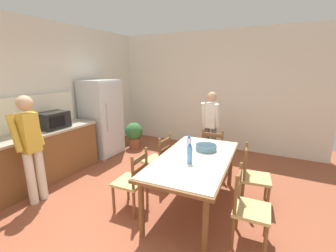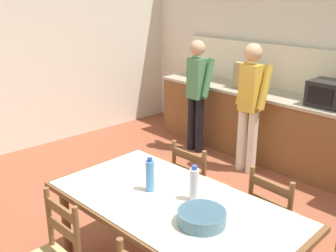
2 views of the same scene
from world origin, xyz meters
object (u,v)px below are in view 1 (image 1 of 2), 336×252
at_px(dining_table, 195,162).
at_px(potted_plant, 134,133).
at_px(person_at_counter, 31,144).
at_px(chair_head_end, 213,151).
at_px(bottle_off_centre, 189,146).
at_px(chair_side_far_left, 132,181).
at_px(chair_side_near_left, 248,208).
at_px(serving_bowl, 206,147).
at_px(refrigerator, 102,118).
at_px(chair_side_near_right, 253,177).
at_px(microwave, 53,120).
at_px(bottle_near_centre, 190,154).
at_px(person_by_table, 211,123).
at_px(chair_side_far_right, 159,160).

distance_m(dining_table, potted_plant, 2.86).
bearing_deg(person_at_counter, chair_head_end, -134.37).
xyz_separation_m(bottle_off_centre, chair_side_far_left, (-0.55, 0.63, -0.47)).
bearing_deg(chair_side_near_left, serving_bowl, 43.48).
distance_m(refrigerator, chair_side_near_right, 3.53).
height_order(bottle_off_centre, chair_side_far_left, bottle_off_centre).
relative_size(refrigerator, bottle_off_centre, 6.48).
xyz_separation_m(microwave, bottle_off_centre, (0.26, -2.59, -0.17)).
height_order(bottle_near_centre, person_at_counter, person_at_counter).
distance_m(chair_side_near_right, chair_side_far_left, 1.78).
bearing_deg(chair_side_near_right, person_at_counter, 107.74).
bearing_deg(microwave, bottle_near_centre, -91.22).
relative_size(dining_table, serving_bowl, 6.03).
relative_size(serving_bowl, chair_side_near_left, 0.35).
bearing_deg(person_by_table, refrigerator, -69.21).
distance_m(bottle_near_centre, person_at_counter, 2.32).
distance_m(dining_table, bottle_off_centre, 0.26).
bearing_deg(bottle_off_centre, serving_bowl, -36.75).
bearing_deg(refrigerator, chair_side_near_left, -112.35).
xyz_separation_m(chair_head_end, person_by_table, (0.55, 0.23, 0.42)).
bearing_deg(chair_side_near_right, microwave, 92.65).
xyz_separation_m(chair_side_near_left, potted_plant, (2.10, 3.07, -0.06)).
relative_size(chair_side_far_left, potted_plant, 1.36).
bearing_deg(bottle_off_centre, chair_head_end, -3.13).
bearing_deg(refrigerator, person_by_table, -73.13).
height_order(chair_side_far_right, person_by_table, person_by_table).
bearing_deg(chair_side_far_left, microwave, -101.17).
bearing_deg(chair_side_far_right, serving_bowl, 89.55).
distance_m(serving_bowl, chair_side_far_right, 0.94).
relative_size(dining_table, chair_side_far_right, 2.12).
bearing_deg(bottle_near_centre, person_by_table, 8.76).
bearing_deg(person_by_table, microwave, -47.05).
xyz_separation_m(bottle_off_centre, person_at_counter, (-1.04, 2.07, 0.01)).
height_order(dining_table, chair_head_end, chair_head_end).
bearing_deg(chair_head_end, chair_side_near_left, 116.11).
distance_m(refrigerator, bottle_near_centre, 3.00).
distance_m(bottle_off_centre, chair_side_near_right, 1.07).
distance_m(chair_side_near_left, person_at_counter, 3.09).
distance_m(dining_table, chair_side_far_left, 0.93).
relative_size(chair_side_near_left, person_at_counter, 0.56).
xyz_separation_m(chair_side_near_left, person_at_counter, (-0.57, 3.00, 0.48)).
bearing_deg(person_by_table, serving_bowl, 17.67).
relative_size(chair_side_near_right, person_at_counter, 0.56).
bearing_deg(chair_side_near_right, person_by_table, 30.88).
bearing_deg(person_at_counter, serving_bowl, -150.38).
distance_m(bottle_near_centre, chair_side_far_right, 1.12).
relative_size(chair_side_far_left, chair_head_end, 1.00).
distance_m(chair_side_near_right, chair_head_end, 1.13).
height_order(chair_side_near_left, chair_side_far_right, same).
xyz_separation_m(bottle_off_centre, chair_head_end, (1.14, -0.06, -0.47)).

